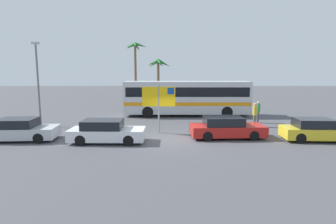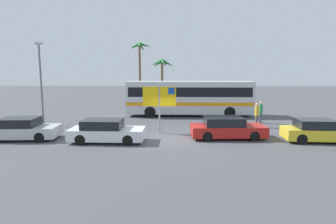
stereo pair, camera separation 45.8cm
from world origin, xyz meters
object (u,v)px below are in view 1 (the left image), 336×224
(bus_front_coach, at_px, (188,96))
(car_yellow, at_px, (317,130))
(car_white, at_px, (107,131))
(pedestrian_near_sign, at_px, (256,113))
(car_silver, at_px, (22,130))
(pedestrian_crossing_lot, at_px, (259,110))
(car_red, at_px, (227,128))
(ferry_sign, at_px, (160,98))

(bus_front_coach, xyz_separation_m, car_yellow, (7.13, -9.43, -1.15))
(car_white, bearing_deg, pedestrian_near_sign, 25.23)
(car_yellow, height_order, car_silver, same)
(pedestrian_crossing_lot, xyz_separation_m, pedestrian_near_sign, (-0.75, -1.59, 0.04))
(car_silver, bearing_deg, pedestrian_crossing_lot, 15.95)
(car_yellow, relative_size, pedestrian_near_sign, 2.28)
(car_yellow, bearing_deg, car_red, 175.42)
(bus_front_coach, xyz_separation_m, car_silver, (-10.56, -9.34, -1.15))
(car_yellow, relative_size, pedestrian_crossing_lot, 2.36)
(car_silver, relative_size, pedestrian_near_sign, 2.32)
(pedestrian_crossing_lot, distance_m, pedestrian_near_sign, 1.75)
(pedestrian_crossing_lot, bearing_deg, car_yellow, 136.40)
(bus_front_coach, relative_size, pedestrian_crossing_lot, 6.54)
(car_red, xyz_separation_m, car_white, (-7.24, -1.09, -0.00))
(car_white, height_order, car_silver, same)
(car_white, relative_size, car_yellow, 1.06)
(car_red, bearing_deg, car_silver, 179.80)
(car_red, relative_size, car_white, 1.06)
(ferry_sign, bearing_deg, car_yellow, -13.86)
(car_red, distance_m, car_yellow, 5.27)
(car_silver, bearing_deg, car_white, -8.90)
(bus_front_coach, xyz_separation_m, ferry_sign, (-2.29, -7.32, 0.54))
(car_yellow, bearing_deg, car_white, -175.21)
(bus_front_coach, relative_size, car_yellow, 2.77)
(bus_front_coach, distance_m, ferry_sign, 7.69)
(bus_front_coach, distance_m, car_silver, 14.15)
(bus_front_coach, distance_m, pedestrian_crossing_lot, 6.63)
(ferry_sign, xyz_separation_m, car_red, (4.20, -1.42, -1.69))
(bus_front_coach, relative_size, ferry_sign, 3.55)
(bus_front_coach, relative_size, car_red, 2.47)
(car_red, xyz_separation_m, pedestrian_crossing_lot, (3.57, 5.08, 0.39))
(pedestrian_crossing_lot, bearing_deg, pedestrian_near_sign, 95.10)
(car_silver, height_order, pedestrian_crossing_lot, pedestrian_crossing_lot)
(bus_front_coach, height_order, car_white, bus_front_coach)
(car_white, bearing_deg, bus_front_coach, 62.26)
(pedestrian_near_sign, bearing_deg, ferry_sign, -125.32)
(ferry_sign, distance_m, car_red, 4.74)
(ferry_sign, bearing_deg, car_silver, -167.45)
(car_yellow, bearing_deg, pedestrian_near_sign, 122.80)
(bus_front_coach, distance_m, pedestrian_near_sign, 7.10)
(car_silver, distance_m, pedestrian_near_sign, 15.83)
(bus_front_coach, height_order, ferry_sign, ferry_sign)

